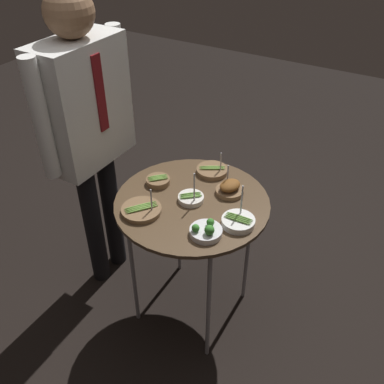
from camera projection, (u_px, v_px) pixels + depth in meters
name	position (u px, v px, depth m)	size (l,w,h in m)	color
ground_plane	(192.00, 306.00, 2.38)	(8.00, 8.00, 0.00)	black
serving_cart	(192.00, 210.00, 1.97)	(0.71, 0.71, 0.74)	brown
bowl_asparagus_far_rim	(191.00, 198.00, 1.93)	(0.12, 0.12, 0.17)	silver
bowl_roast_mid_left	(230.00, 188.00, 1.97)	(0.13, 0.13, 0.13)	brown
bowl_asparagus_back_right	(141.00, 210.00, 1.87)	(0.18, 0.18, 0.13)	brown
bowl_broccoli_front_left	(206.00, 231.00, 1.75)	(0.14, 0.14, 0.07)	silver
bowl_asparagus_front_right	(238.00, 221.00, 1.80)	(0.14, 0.14, 0.17)	white
bowl_asparagus_front_center	(158.00, 181.00, 2.04)	(0.11, 0.11, 0.04)	brown
bowl_asparagus_mid_right	(212.00, 170.00, 2.12)	(0.15, 0.15, 0.12)	brown
waiter_figure	(86.00, 118.00, 2.02)	(0.59, 0.22, 1.59)	black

